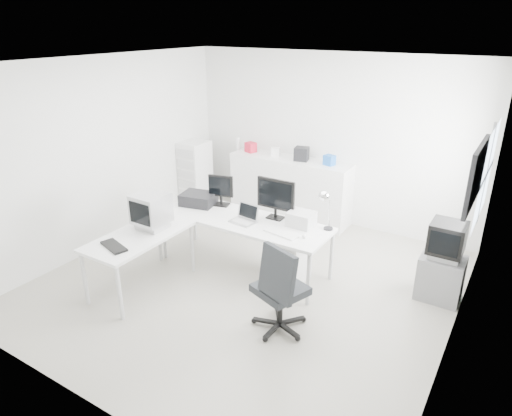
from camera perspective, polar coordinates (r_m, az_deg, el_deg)
The scene contains 30 objects.
floor at distance 6.16m, azimuth -0.99°, elevation -9.25°, with size 5.00×5.00×0.01m, color beige.
ceiling at distance 5.26m, azimuth -1.20°, elevation 17.70°, with size 5.00×5.00×0.01m, color white.
back_wall at distance 7.69m, azimuth 9.15°, elevation 8.34°, with size 5.00×0.02×2.80m, color silver.
left_wall at distance 7.16m, azimuth -18.28°, elevation 6.46°, with size 0.02×5.00×2.80m, color silver.
right_wall at distance 4.78m, azimuth 25.04°, elevation -2.35°, with size 0.02×5.00×2.80m, color silver.
window at distance 5.85m, azimuth 26.85°, elevation 3.75°, with size 0.02×1.20×1.10m, color white, non-canonical shape.
wall_picture at distance 4.71m, azimuth 25.84°, elevation 3.71°, with size 0.04×0.90×0.60m, color black, non-canonical shape.
main_desk at distance 6.31m, azimuth -1.51°, elevation -4.51°, with size 2.40×0.80×0.75m, color silver, non-canonical shape.
side_desk at distance 6.06m, azimuth -14.11°, elevation -6.47°, with size 0.70×1.40×0.75m, color silver, non-canonical shape.
drawer_pedestal at distance 6.07m, azimuth 4.33°, elevation -6.52°, with size 0.40×0.50×0.60m, color silver.
inkjet_printer at distance 6.66m, azimuth -7.22°, elevation 1.13°, with size 0.47×0.37×0.17m, color black.
lcd_monitor_small at distance 6.55m, azimuth -4.41°, elevation 2.22°, with size 0.36×0.21×0.46m, color black, non-canonical shape.
lcd_monitor_large at distance 6.07m, azimuth 2.48°, elevation 1.18°, with size 0.55×0.22×0.57m, color black, non-canonical shape.
laptop at distance 6.01m, azimuth -1.68°, elevation -0.90°, with size 0.31×0.32×0.21m, color #B7B7BA, non-canonical shape.
white_keyboard at distance 5.73m, azimuth 3.09°, elevation -3.19°, with size 0.46×0.14×0.02m, color silver.
white_mouse at distance 5.64m, azimuth 6.01°, elevation -3.52°, with size 0.06×0.06×0.06m, color silver.
laser_printer at distance 5.95m, azimuth 5.67°, elevation -1.36°, with size 0.33×0.28×0.19m, color #B5B5B5.
desk_lamp at distance 5.84m, azimuth 9.14°, elevation -0.63°, with size 0.15×0.15×0.45m, color silver, non-canonical shape.
crt_monitor at distance 5.95m, azimuth -12.98°, elevation -0.28°, with size 0.42×0.42×0.49m, color #B7B7BA, non-canonical shape.
black_keyboard at distance 5.65m, azimuth -17.34°, elevation -4.60°, with size 0.41×0.16×0.03m, color black.
office_chair at distance 5.05m, azimuth 3.08°, elevation -9.60°, with size 0.65×0.65×1.12m, color #25282A, non-canonical shape.
tv_cabinet at distance 6.14m, azimuth 22.04°, elevation -8.10°, with size 0.52×0.42×0.57m, color slate.
crt_tv at distance 5.91m, azimuth 22.75°, elevation -3.83°, with size 0.50×0.48×0.45m, color black, non-canonical shape.
sideboard at distance 7.94m, azimuth 4.24°, elevation 2.48°, with size 2.13×0.53×1.07m, color silver.
clutter_box_a at distance 8.14m, azimuth -0.66°, elevation 7.60°, with size 0.17×0.15×0.17m, color red.
clutter_box_b at distance 7.89m, azimuth 2.43°, elevation 7.01°, with size 0.14×0.12×0.14m, color silver.
clutter_box_c at distance 7.66m, azimuth 5.71°, elevation 6.75°, with size 0.22×0.20×0.22m, color black.
clutter_box_d at distance 7.47m, azimuth 9.16°, elevation 5.93°, with size 0.16×0.14×0.16m, color blue.
clutter_bottle at distance 8.32m, azimuth -2.28°, elevation 8.09°, with size 0.07×0.07×0.22m, color silver.
filing_cabinet at distance 8.45m, azimuth -7.57°, elevation 4.15°, with size 0.43×0.51×1.23m, color silver.
Camera 1 is at (2.84, -4.40, 3.23)m, focal length 32.00 mm.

